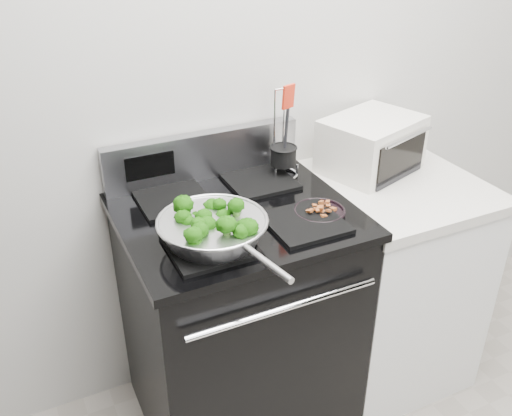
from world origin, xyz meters
TOP-DOWN VIEW (x-y plane):
  - back_wall at (0.00, 1.75)m, footprint 4.00×0.02m
  - gas_range at (-0.30, 1.41)m, footprint 0.79×0.69m
  - counter at (0.39, 1.41)m, footprint 0.62×0.68m
  - skillet at (-0.44, 1.26)m, footprint 0.35×0.54m
  - broccoli_pile at (-0.44, 1.26)m, footprint 0.27×0.27m
  - bacon_plate at (-0.05, 1.28)m, footprint 0.18×0.18m
  - utensil_holder at (-0.02, 1.60)m, footprint 0.12×0.12m
  - toaster_oven at (0.35, 1.55)m, footprint 0.44×0.39m

SIDE VIEW (x-z plane):
  - counter at x=0.39m, z-range 0.00..0.92m
  - gas_range at x=-0.30m, z-range -0.08..1.05m
  - bacon_plate at x=-0.05m, z-range 0.95..0.99m
  - skillet at x=-0.44m, z-range 0.97..1.04m
  - utensil_holder at x=-0.02m, z-range 0.83..1.19m
  - broccoli_pile at x=-0.44m, z-range 0.98..1.07m
  - toaster_oven at x=0.35m, z-range 0.92..1.14m
  - back_wall at x=0.00m, z-range 0.00..2.70m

